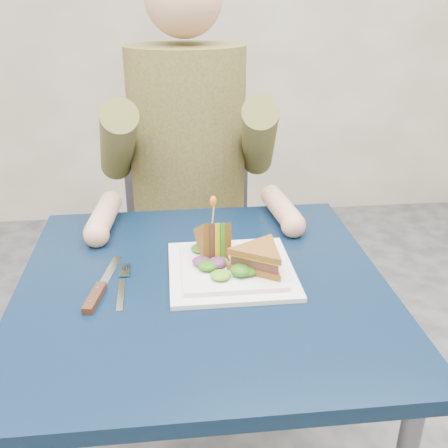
{
  "coord_description": "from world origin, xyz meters",
  "views": [
    {
      "loc": [
        -0.06,
        -0.92,
        1.29
      ],
      "look_at": [
        0.05,
        0.08,
        0.82
      ],
      "focal_mm": 42.0,
      "sensor_mm": 36.0,
      "label": 1
    }
  ],
  "objects": [
    {
      "name": "chair",
      "position": [
        0.0,
        0.68,
        0.54
      ],
      "size": [
        0.42,
        0.4,
        0.93
      ],
      "color": "#47474C",
      "rests_on": "ground"
    },
    {
      "name": "fork",
      "position": [
        -0.16,
        -0.01,
        0.73
      ],
      "size": [
        0.02,
        0.18,
        0.01
      ],
      "color": "silver",
      "rests_on": "table"
    },
    {
      "name": "sandwich_flat",
      "position": [
        0.12,
        0.0,
        0.78
      ],
      "size": [
        0.19,
        0.19,
        0.05
      ],
      "color": "brown",
      "rests_on": "plate"
    },
    {
      "name": "diner",
      "position": [
        -0.0,
        0.56,
        0.91
      ],
      "size": [
        0.54,
        0.59,
        0.74
      ],
      "color": "brown",
      "rests_on": "chair"
    },
    {
      "name": "sandwich_upright",
      "position": [
        0.03,
        0.07,
        0.78
      ],
      "size": [
        0.08,
        0.13,
        0.13
      ],
      "color": "brown",
      "rests_on": "plate"
    },
    {
      "name": "table",
      "position": [
        0.0,
        0.0,
        0.65
      ],
      "size": [
        0.75,
        0.75,
        0.73
      ],
      "color": "black",
      "rests_on": "ground"
    },
    {
      "name": "lettuce_spill",
      "position": [
        0.07,
        0.04,
        0.76
      ],
      "size": [
        0.15,
        0.13,
        0.02
      ],
      "primitive_type": null,
      "color": "#337A14",
      "rests_on": "plate"
    },
    {
      "name": "toothpick_frill",
      "position": [
        0.03,
        0.07,
        0.88
      ],
      "size": [
        0.01,
        0.01,
        0.02
      ],
      "primitive_type": "ellipsoid",
      "color": "orange",
      "rests_on": "sandwich_upright"
    },
    {
      "name": "plate",
      "position": [
        0.06,
        0.03,
        0.74
      ],
      "size": [
        0.26,
        0.26,
        0.02
      ],
      "color": "white",
      "rests_on": "table"
    },
    {
      "name": "knife",
      "position": [
        -0.21,
        -0.03,
        0.74
      ],
      "size": [
        0.06,
        0.22,
        0.02
      ],
      "color": "silver",
      "rests_on": "table"
    },
    {
      "name": "onion_ring",
      "position": [
        0.08,
        0.03,
        0.77
      ],
      "size": [
        0.04,
        0.04,
        0.02
      ],
      "primitive_type": "torus",
      "rotation": [
        0.44,
        0.0,
        0.0
      ],
      "color": "#9E4C7A",
      "rests_on": "plate"
    },
    {
      "name": "toothpick",
      "position": [
        0.03,
        0.07,
        0.85
      ],
      "size": [
        0.01,
        0.01,
        0.06
      ],
      "primitive_type": "cylinder",
      "rotation": [
        0.14,
        0.07,
        0.0
      ],
      "color": "tan",
      "rests_on": "sandwich_upright"
    }
  ]
}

